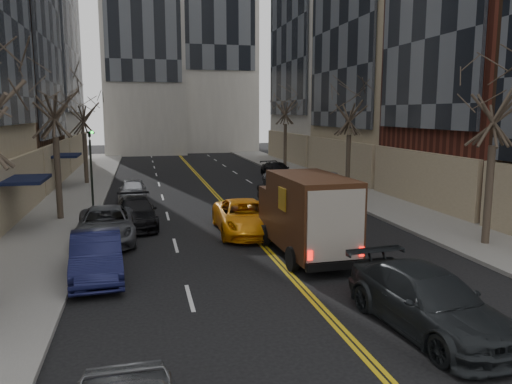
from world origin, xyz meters
TOP-DOWN VIEW (x-y plane):
  - sidewalk_left at (-9.00, 27.00)m, footprint 4.00×66.00m
  - sidewalk_right at (9.00, 27.00)m, footprint 4.00×66.00m
  - tree_lf_mid at (-8.80, 20.00)m, footprint 3.20×3.20m
  - tree_lf_far at (-8.80, 33.00)m, footprint 3.20×3.20m
  - tree_rt_near at (8.80, 11.00)m, footprint 3.20×3.20m
  - tree_rt_mid at (8.80, 25.00)m, footprint 3.20×3.20m
  - tree_rt_far at (8.80, 40.00)m, footprint 3.20×3.20m
  - traffic_signal at (-7.39, 22.00)m, footprint 0.29×0.26m
  - ups_truck at (1.20, 11.27)m, footprint 2.51×5.83m
  - observer_sedan at (2.10, 4.45)m, footprint 2.66×5.45m
  - taxi at (-0.30, 15.44)m, footprint 2.61×5.38m
  - pedestrian at (0.95, 17.55)m, footprint 0.53×0.74m
  - parked_lf_b at (-6.30, 10.49)m, footprint 1.94×4.66m
  - parked_lf_c at (-6.30, 15.32)m, footprint 2.57×5.26m
  - parked_lf_d at (-5.10, 17.88)m, footprint 2.18×4.83m
  - parked_lf_e at (-5.32, 25.04)m, footprint 1.69×4.06m
  - parked_rt_a at (6.30, 22.85)m, footprint 2.27×5.16m
  - parked_rt_b at (5.10, 26.97)m, footprint 2.57×5.11m
  - parked_rt_c at (6.30, 33.76)m, footprint 2.31×4.56m

SIDE VIEW (x-z plane):
  - sidewalk_left at x=-9.00m, z-range 0.00..0.15m
  - sidewalk_right at x=9.00m, z-range 0.00..0.15m
  - parked_rt_c at x=6.30m, z-range 0.00..1.27m
  - parked_lf_e at x=-5.32m, z-range 0.00..1.37m
  - parked_lf_d at x=-5.10m, z-range 0.00..1.37m
  - parked_rt_b at x=5.10m, z-range 0.00..1.39m
  - parked_lf_c at x=-6.30m, z-range 0.00..1.44m
  - taxi at x=-0.30m, z-range 0.00..1.47m
  - parked_lf_b at x=-6.30m, z-range 0.00..1.50m
  - observer_sedan at x=2.10m, z-range 0.00..1.53m
  - parked_rt_a at x=6.30m, z-range 0.00..1.65m
  - pedestrian at x=0.95m, z-range 0.00..1.88m
  - ups_truck at x=1.20m, z-range 0.01..3.17m
  - traffic_signal at x=-7.39m, z-range 0.47..5.17m
  - tree_lf_far at x=-8.80m, z-range 1.97..10.08m
  - tree_rt_mid at x=8.80m, z-range 2.01..10.33m
  - tree_rt_near at x=8.80m, z-range 2.10..10.81m
  - tree_lf_mid at x=-8.80m, z-range 2.14..11.05m
  - tree_rt_far at x=8.80m, z-range 2.19..11.29m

